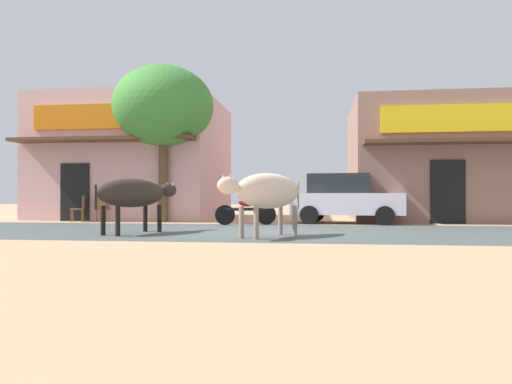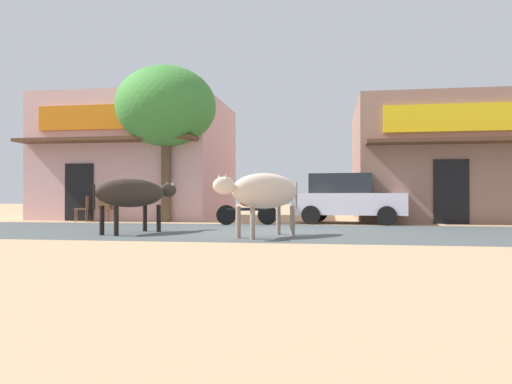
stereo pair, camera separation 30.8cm
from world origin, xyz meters
TOP-DOWN VIEW (x-y plane):
  - ground at (0.00, 0.00)m, footprint 80.00×80.00m
  - asphalt_road at (0.00, 0.00)m, footprint 72.00×6.03m
  - storefront_left_cafe at (-6.26, 7.21)m, footprint 6.93×6.85m
  - storefront_right_club at (6.34, 7.20)m, footprint 7.37×6.85m
  - roadside_tree at (-4.06, 4.06)m, footprint 3.51×3.51m
  - parked_hatchback_car at (2.24, 4.09)m, footprint 3.80×2.34m
  - parked_motorcycle at (-0.91, 2.76)m, footprint 1.88×0.60m
  - cow_near_brown at (-3.05, -1.11)m, footprint 1.45×2.66m
  - cow_far_dark at (0.23, -1.69)m, footprint 1.81×2.35m
  - pedestrian_by_shop at (6.25, 4.61)m, footprint 0.41×0.61m
  - cafe_chair_near_tree at (-7.03, 3.79)m, footprint 0.56×0.56m
  - cafe_chair_by_doorway at (-6.32, 4.08)m, footprint 0.47×0.47m

SIDE VIEW (x-z plane):
  - ground at x=0.00m, z-range 0.00..0.00m
  - asphalt_road at x=0.00m, z-range 0.00..0.00m
  - parked_motorcycle at x=-0.91m, z-range -0.06..1.00m
  - cafe_chair_near_tree at x=-7.03m, z-range 0.05..0.97m
  - cafe_chair_by_doorway at x=-6.32m, z-range 0.05..0.97m
  - parked_hatchback_car at x=2.24m, z-range 0.02..1.66m
  - pedestrian_by_shop at x=6.25m, z-range 0.12..1.61m
  - cow_near_brown at x=-3.05m, z-range 0.30..1.63m
  - cow_far_dark at x=0.23m, z-range 0.30..1.71m
  - storefront_right_club at x=6.34m, z-range 0.00..4.44m
  - storefront_left_cafe at x=-6.26m, z-range 0.00..4.86m
  - roadside_tree at x=-4.06m, z-range 1.31..6.79m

